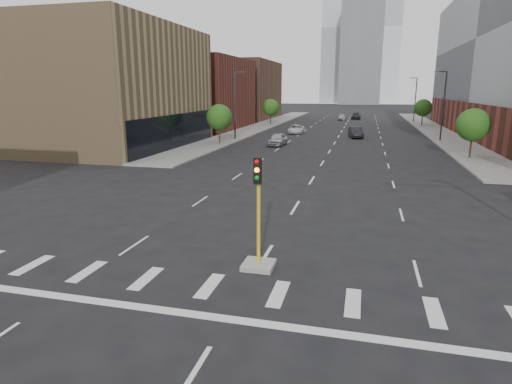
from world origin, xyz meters
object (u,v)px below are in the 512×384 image
at_px(car_mid_right, 356,132).
at_px(car_deep_right, 356,116).
at_px(car_distant, 342,117).
at_px(car_near_left, 278,139).
at_px(median_traffic_signal, 258,244).
at_px(car_far_left, 296,129).

relative_size(car_mid_right, car_deep_right, 0.92).
bearing_deg(car_distant, car_deep_right, 53.71).
bearing_deg(car_mid_right, car_near_left, -138.64).
bearing_deg(median_traffic_signal, car_distant, 91.02).
xyz_separation_m(median_traffic_signal, car_near_left, (-6.67, 36.72, -0.21)).
bearing_deg(car_near_left, car_deep_right, 83.58).
distance_m(car_near_left, car_deep_right, 51.17).
xyz_separation_m(car_near_left, car_mid_right, (9.14, 11.22, 0.00)).
bearing_deg(car_mid_right, median_traffic_signal, -102.41).
bearing_deg(car_near_left, car_far_left, 93.05).
height_order(car_near_left, car_far_left, car_near_left).
relative_size(car_far_left, car_deep_right, 0.94).
xyz_separation_m(car_near_left, car_deep_right, (8.17, 50.51, -0.03)).
bearing_deg(car_deep_right, car_mid_right, -87.88).
bearing_deg(car_distant, car_near_left, -97.28).
distance_m(median_traffic_signal, car_deep_right, 87.25).
bearing_deg(car_far_left, median_traffic_signal, -84.45).
relative_size(car_mid_right, car_distant, 1.16).
bearing_deg(car_distant, median_traffic_signal, -89.86).
height_order(car_near_left, car_mid_right, car_mid_right).
bearing_deg(car_far_left, car_distant, 78.57).
bearing_deg(car_deep_right, car_far_left, -102.39).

